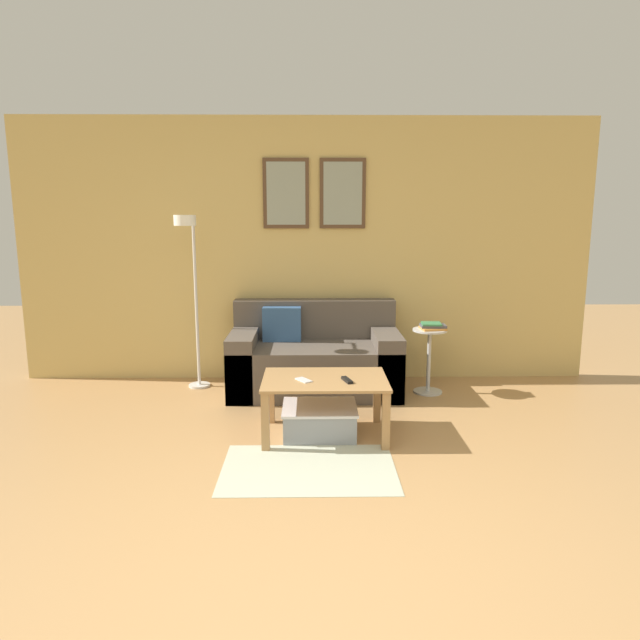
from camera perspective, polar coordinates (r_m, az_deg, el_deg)
The scene contains 11 objects.
ground_plane at distance 2.81m, azimuth -2.11°, elevation -24.96°, with size 16.00×16.00×0.00m, color tan.
wall_back at distance 5.64m, azimuth -1.45°, elevation 7.00°, with size 5.60×0.09×2.55m.
area_rug at distance 3.83m, azimuth -1.14°, elevation -14.62°, with size 1.13×0.77×0.01m, color #B2B79E.
couch at distance 5.35m, azimuth -0.57°, elevation -3.95°, with size 1.55×0.84×0.82m.
coffee_table at distance 4.25m, azimuth 0.49°, elevation -6.89°, with size 0.92×0.62×0.44m.
storage_bin at distance 4.34m, azimuth -0.04°, elevation -9.97°, with size 0.55×0.45×0.22m.
floor_lamp at distance 5.24m, azimuth -12.86°, elevation 5.21°, with size 0.20×0.53×1.63m.
side_table at distance 5.35m, azimuth 10.85°, elevation -3.46°, with size 0.31×0.31×0.60m.
book_stack at distance 5.28m, azimuth 11.19°, elevation -0.62°, with size 0.24×0.20×0.06m.
remote_control at distance 4.15m, azimuth 2.72°, elevation -6.02°, with size 0.04×0.15×0.02m, color black.
cell_phone at distance 4.17m, azimuth -1.69°, elevation -6.02°, with size 0.07×0.14×0.01m, color silver.
Camera 1 is at (0.06, -2.29, 1.63)m, focal length 32.00 mm.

